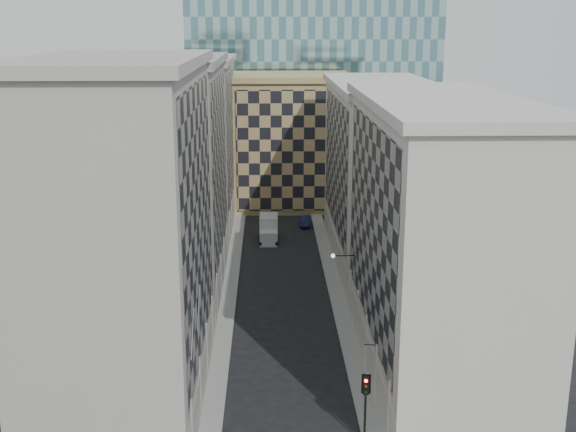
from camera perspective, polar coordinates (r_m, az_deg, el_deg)
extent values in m
cube|color=gray|center=(70.18, -4.70, -6.45)|extent=(1.50, 100.00, 0.15)
cube|color=gray|center=(70.39, 3.92, -6.37)|extent=(1.50, 100.00, 0.15)
cube|color=#A39C93|center=(49.30, -12.81, -2.08)|extent=(10.00, 22.00, 23.00)
cube|color=gray|center=(48.18, -7.21, -0.36)|extent=(0.25, 19.36, 18.00)
cube|color=#A39C93|center=(52.34, -6.88, -12.49)|extent=(0.45, 21.12, 3.20)
cube|color=#A39C93|center=(47.30, -13.64, 11.79)|extent=(10.80, 22.80, 0.70)
cylinder|color=#A39C93|center=(49.65, -7.37, -13.33)|extent=(0.90, 0.90, 4.40)
cylinder|color=#A39C93|center=(54.53, -6.81, -10.60)|extent=(0.90, 0.90, 4.40)
cylinder|color=#A39C93|center=(59.53, -6.35, -8.32)|extent=(0.90, 0.90, 4.40)
cube|color=gray|center=(70.46, -9.45, 2.76)|extent=(10.00, 22.00, 22.00)
cube|color=gray|center=(69.66, -5.51, 4.02)|extent=(0.25, 19.36, 17.00)
cube|color=gray|center=(72.51, -5.36, -4.47)|extent=(0.45, 21.12, 3.20)
cube|color=gray|center=(69.01, -9.85, 12.01)|extent=(10.80, 22.80, 0.70)
cylinder|color=gray|center=(64.60, -5.96, -6.40)|extent=(0.90, 0.90, 4.40)
cylinder|color=gray|center=(69.74, -5.64, -4.75)|extent=(0.90, 0.90, 4.40)
cylinder|color=gray|center=(74.93, -5.36, -3.34)|extent=(0.90, 0.90, 4.40)
cylinder|color=gray|center=(80.16, -5.11, -2.11)|extent=(0.90, 0.90, 4.40)
cube|color=#A39C93|center=(92.01, -7.64, 5.35)|extent=(10.00, 22.00, 21.00)
cube|color=gray|center=(91.40, -4.61, 6.32)|extent=(0.25, 19.36, 16.00)
cube|color=#A39C93|center=(93.52, -4.53, 0.01)|extent=(0.45, 21.12, 3.20)
cube|color=#A39C93|center=(90.87, -7.88, 12.11)|extent=(10.80, 22.80, 0.70)
cylinder|color=#A39C93|center=(85.43, -4.90, -1.03)|extent=(0.90, 0.90, 4.40)
cylinder|color=#A39C93|center=(90.72, -4.71, -0.07)|extent=(0.90, 0.90, 4.40)
cylinder|color=#A39C93|center=(96.03, -4.55, 0.78)|extent=(0.90, 0.90, 4.40)
cylinder|color=#A39C93|center=(101.37, -4.40, 1.54)|extent=(0.90, 0.90, 4.40)
cube|color=beige|center=(54.07, 11.70, -2.17)|extent=(10.00, 26.00, 20.00)
cube|color=gray|center=(52.74, 6.62, -0.68)|extent=(0.25, 22.88, 15.00)
cube|color=beige|center=(56.21, 6.39, -10.45)|extent=(0.45, 24.96, 3.20)
cube|color=beige|center=(52.03, 12.30, 8.80)|extent=(10.80, 26.80, 0.70)
cylinder|color=beige|center=(46.87, 8.40, -15.21)|extent=(0.90, 0.90, 4.40)
cylinder|color=beige|center=(51.36, 7.39, -12.31)|extent=(0.90, 0.90, 4.40)
cylinder|color=beige|center=(55.98, 6.57, -9.89)|extent=(0.90, 0.90, 4.40)
cylinder|color=beige|center=(60.69, 5.88, -7.84)|extent=(0.90, 0.90, 4.40)
cylinder|color=beige|center=(65.48, 5.30, -6.08)|extent=(0.90, 0.90, 4.40)
cube|color=beige|center=(79.89, 7.33, 3.18)|extent=(10.00, 28.00, 19.00)
cube|color=gray|center=(78.98, 3.86, 4.24)|extent=(0.25, 24.64, 14.00)
cube|color=beige|center=(81.26, 3.80, -2.29)|extent=(0.45, 26.88, 3.20)
cube|color=beige|center=(78.50, 7.57, 10.23)|extent=(10.80, 28.80, 0.70)
cube|color=#9E8653|center=(104.64, 0.24, 5.80)|extent=(16.00, 14.00, 18.00)
cube|color=tan|center=(97.64, 0.38, 5.14)|extent=(15.20, 0.25, 16.50)
cube|color=#9E8653|center=(103.56, 0.25, 10.94)|extent=(16.80, 14.80, 0.80)
cube|color=#2A2620|center=(117.84, -0.97, 9.28)|extent=(6.00, 6.00, 28.00)
cube|color=#2A2620|center=(117.31, -1.00, 16.44)|extent=(7.00, 7.00, 1.40)
cylinder|color=gray|center=(43.26, -7.57, -9.22)|extent=(0.10, 2.33, 2.33)
cylinder|color=gray|center=(46.92, -7.08, -7.23)|extent=(0.10, 2.33, 2.33)
cylinder|color=black|center=(62.69, 4.40, -3.15)|extent=(1.80, 0.08, 0.08)
sphere|color=#FFE5B2|center=(62.60, 3.58, -3.16)|extent=(0.36, 0.36, 0.36)
cylinder|color=black|center=(46.91, 6.10, -15.61)|extent=(0.15, 0.15, 3.37)
cube|color=black|center=(45.80, 6.18, -13.16)|extent=(0.41, 0.36, 1.16)
cube|color=black|center=(45.97, 6.19, -13.05)|extent=(0.58, 0.15, 1.32)
sphere|color=#FF0C07|center=(45.47, 6.18, -12.83)|extent=(0.21, 0.21, 0.21)
sphere|color=#331E05|center=(45.65, 6.17, -13.26)|extent=(0.21, 0.21, 0.21)
sphere|color=black|center=(45.84, 6.16, -13.69)|extent=(0.21, 0.21, 0.21)
cube|color=silver|center=(86.36, -1.55, -1.72)|extent=(2.14, 2.33, 1.73)
cube|color=silver|center=(88.58, -1.53, -0.87)|extent=(2.25, 3.48, 2.98)
cylinder|color=black|center=(85.77, -2.19, -2.15)|extent=(0.30, 0.87, 0.86)
cylinder|color=black|center=(85.75, -0.91, -2.14)|extent=(0.30, 0.87, 0.86)
cylinder|color=black|center=(90.00, -2.13, -1.32)|extent=(0.30, 0.87, 0.86)
cylinder|color=black|center=(89.98, -0.91, -1.32)|extent=(0.30, 0.87, 0.86)
imported|color=#0F1638|center=(94.33, 1.39, -0.43)|extent=(1.58, 3.82, 1.23)
cylinder|color=black|center=(50.76, 6.54, -10.08)|extent=(0.86, 0.18, 0.06)
cube|color=tan|center=(50.89, 6.07, -10.53)|extent=(0.17, 0.75, 0.75)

